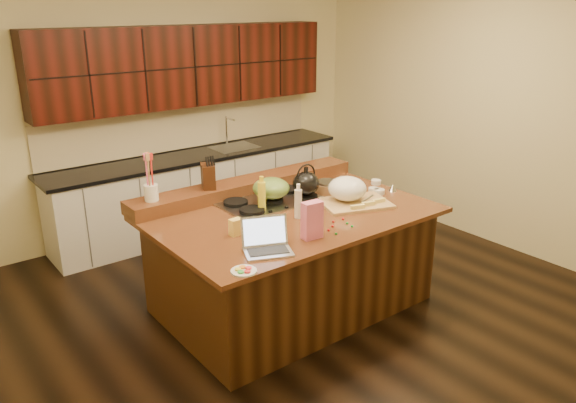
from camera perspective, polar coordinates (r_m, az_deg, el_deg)
room at (r=4.76m, az=0.37°, el=3.81°), size 5.52×5.02×2.72m
island at (r=5.08m, az=0.35°, el=-5.85°), size 2.40×1.60×0.92m
back_ledge at (r=5.41m, az=-4.21°, el=1.64°), size 2.40×0.30×0.12m
cooktop at (r=5.12m, az=-1.71°, el=0.07°), size 0.92×0.52×0.05m
back_counter at (r=6.82m, az=-9.26°, el=5.28°), size 3.70×0.66×2.40m
kettle at (r=5.15m, az=1.83°, el=1.84°), size 0.30×0.30×0.22m
green_bowl at (r=5.08m, az=-1.73°, el=1.37°), size 0.44×0.44×0.18m
laptop at (r=4.13m, az=-2.21°, el=-4.14°), size 0.42×0.39×0.24m
oil_bottle at (r=4.86m, az=-2.68°, el=0.48°), size 0.08×0.08×0.27m
vinegar_bottle at (r=4.72m, az=1.04°, el=-0.24°), size 0.07×0.07×0.25m
wooden_tray at (r=5.10m, az=6.24°, el=0.98°), size 0.71×0.61×0.24m
ramekin_a at (r=5.69m, az=8.94°, el=1.96°), size 0.11×0.11×0.04m
ramekin_b at (r=5.41m, az=9.27°, el=1.00°), size 0.13×0.13×0.04m
ramekin_c at (r=5.44m, az=8.69°, el=1.15°), size 0.12×0.12×0.04m
strainer_bowl at (r=5.39m, az=4.01°, el=1.39°), size 0.28×0.28×0.09m
kitchen_timer at (r=5.51m, az=10.58°, el=1.40°), size 0.09×0.09×0.07m
pink_bag at (r=4.31m, az=2.46°, el=-1.91°), size 0.17×0.10×0.30m
candy_plate at (r=3.85m, az=-4.51°, el=-7.06°), size 0.20×0.20×0.01m
package_box at (r=4.41m, az=-5.32°, el=-2.59°), size 0.10×0.07×0.13m
utensil_crock at (r=4.93m, az=-13.73°, el=0.88°), size 0.13×0.13×0.14m
knife_block at (r=5.16m, az=-8.12°, el=2.56°), size 0.17×0.21×0.22m
gumdrop_0 at (r=4.47m, az=1.78°, el=-3.02°), size 0.02×0.02×0.02m
gumdrop_1 at (r=4.43m, az=4.91°, el=-3.28°), size 0.02×0.02×0.02m
gumdrop_2 at (r=4.58m, az=3.16°, el=-2.43°), size 0.02×0.02×0.02m
gumdrop_3 at (r=4.53m, az=2.12°, el=-2.69°), size 0.02×0.02×0.02m
gumdrop_4 at (r=4.39m, az=3.11°, el=-3.49°), size 0.02×0.02×0.02m
gumdrop_5 at (r=4.59m, az=6.52°, el=-2.51°), size 0.02×0.02×0.02m
gumdrop_6 at (r=4.67m, az=4.63°, el=-2.04°), size 0.02×0.02×0.02m
gumdrop_7 at (r=4.65m, az=6.03°, el=-2.21°), size 0.02×0.02×0.02m
gumdrop_8 at (r=4.73m, az=5.61°, el=-1.77°), size 0.02×0.02×0.02m
gumdrop_9 at (r=4.61m, az=3.09°, el=-2.31°), size 0.02×0.02×0.02m
gumdrop_10 at (r=4.50m, az=4.15°, el=-2.91°), size 0.02×0.02×0.02m
gumdrop_11 at (r=4.44m, az=2.91°, el=-3.20°), size 0.02×0.02×0.02m
gumdrop_12 at (r=4.58m, az=4.55°, el=-2.50°), size 0.02×0.02×0.02m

